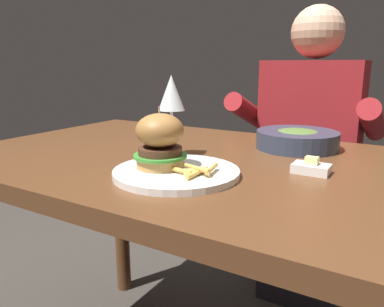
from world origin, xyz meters
TOP-DOWN VIEW (x-y plane):
  - dining_table at (0.00, 0.00)m, footprint 1.50×0.77m
  - main_plate at (-0.08, -0.16)m, footprint 0.26×0.26m
  - burger_sandwich at (-0.12, -0.17)m, footprint 0.11×0.11m
  - fries_pile at (-0.03, -0.18)m, footprint 0.09×0.10m
  - wine_glass at (-0.19, -0.02)m, footprint 0.07×0.07m
  - butter_dish at (0.15, 0.00)m, footprint 0.08×0.05m
  - soup_bowl at (0.06, 0.22)m, footprint 0.22×0.22m
  - diner_person at (-0.01, 0.66)m, footprint 0.51×0.36m

SIDE VIEW (x-z plane):
  - diner_person at x=-0.01m, z-range -0.02..1.15m
  - dining_table at x=0.00m, z-range 0.28..1.02m
  - main_plate at x=-0.08m, z-range 0.74..0.75m
  - butter_dish at x=0.15m, z-range 0.73..0.77m
  - fries_pile at x=-0.03m, z-range 0.75..0.77m
  - soup_bowl at x=0.06m, z-range 0.74..0.79m
  - burger_sandwich at x=-0.12m, z-range 0.75..0.88m
  - wine_glass at x=-0.19m, z-range 0.79..0.99m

